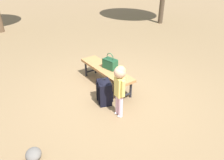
% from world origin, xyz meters
% --- Properties ---
extents(ground_plane, '(40.00, 40.00, 0.00)m').
position_xyz_m(ground_plane, '(0.00, 0.00, 0.00)').
color(ground_plane, brown).
rests_on(ground_plane, ground).
extents(park_bench, '(1.64, 0.67, 0.45)m').
position_xyz_m(park_bench, '(-0.53, 0.00, 0.39)').
color(park_bench, '#9E6B3D').
rests_on(park_bench, ground).
extents(handbag, '(0.36, 0.28, 0.37)m').
position_xyz_m(handbag, '(-0.48, 0.08, 0.58)').
color(handbag, '#1E4C2D').
rests_on(handbag, park_bench).
extents(child_standing, '(0.27, 0.21, 1.01)m').
position_xyz_m(child_standing, '(0.55, -0.23, 0.68)').
color(child_standing, '#E5B2C6').
rests_on(child_standing, ground).
extents(backpack_large, '(0.37, 0.33, 0.56)m').
position_xyz_m(backpack_large, '(0.07, -0.31, 0.28)').
color(backpack_large, black).
rests_on(backpack_large, ground).
extents(backpack_small, '(0.26, 0.24, 0.36)m').
position_xyz_m(backpack_small, '(-0.19, 0.12, 0.18)').
color(backpack_small, '#191E4C').
rests_on(backpack_small, ground).
extents(trail_rock, '(0.25, 0.22, 0.16)m').
position_xyz_m(trail_rock, '(0.90, -1.82, 0.08)').
color(trail_rock, '#605B56').
rests_on(trail_rock, ground).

